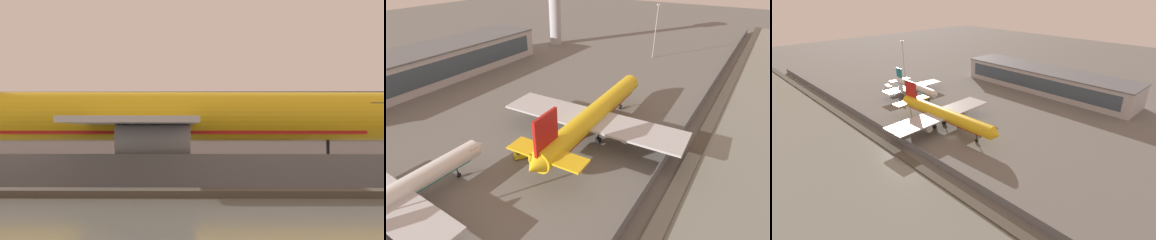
{
  "view_description": "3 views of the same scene",
  "coord_description": "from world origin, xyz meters",
  "views": [
    {
      "loc": [
        -2.95,
        -71.36,
        4.51
      ],
      "look_at": [
        -4.75,
        1.09,
        5.5
      ],
      "focal_mm": 70.0,
      "sensor_mm": 36.0,
      "label": 1
    },
    {
      "loc": [
        -64.43,
        -28.1,
        39.23
      ],
      "look_at": [
        -7.78,
        7.9,
        2.69
      ],
      "focal_mm": 28.0,
      "sensor_mm": 36.0,
      "label": 2
    },
    {
      "loc": [
        72.9,
        -64.01,
        49.97
      ],
      "look_at": [
        -0.87,
        6.89,
        4.56
      ],
      "focal_mm": 28.0,
      "sensor_mm": 36.0,
      "label": 3
    }
  ],
  "objects": [
    {
      "name": "baggage_tug",
      "position": [
        -25.17,
        11.83,
        0.81
      ],
      "size": [
        3.51,
        3.22,
        1.8
      ],
      "color": "yellow",
      "rests_on": "ground"
    },
    {
      "name": "perimeter_fence",
      "position": [
        0.0,
        -16.0,
        1.37
      ],
      "size": [
        280.0,
        0.1,
        2.75
      ],
      "color": "slate",
      "rests_on": "ground"
    },
    {
      "name": "shoreline_seawall",
      "position": [
        0.0,
        -20.5,
        0.25
      ],
      "size": [
        320.0,
        3.0,
        0.5
      ],
      "color": "#474238",
      "rests_on": "ground"
    },
    {
      "name": "cargo_jet_yellow",
      "position": [
        -8.25,
        2.97,
        5.69
      ],
      "size": [
        52.41,
        45.05,
        14.9
      ],
      "color": "yellow",
      "rests_on": "ground"
    },
    {
      "name": "terminal_building",
      "position": [
        -6.62,
        71.89,
        5.72
      ],
      "size": [
        91.58,
        20.4,
        11.41
      ],
      "color": "#B2B2B7",
      "rests_on": "ground"
    },
    {
      "name": "ground_plane",
      "position": [
        0.0,
        0.0,
        0.0
      ],
      "size": [
        500.0,
        500.0,
        0.0
      ],
      "primitive_type": "plane",
      "color": "#66635E"
    }
  ]
}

